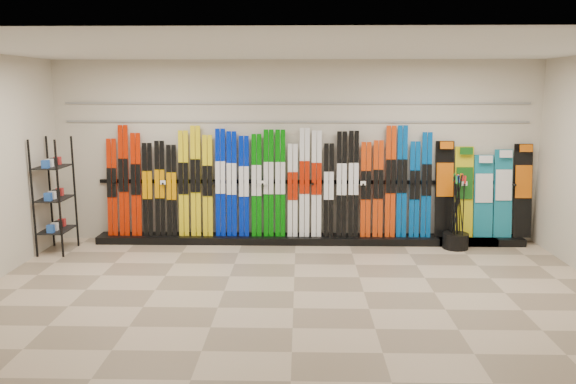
{
  "coord_description": "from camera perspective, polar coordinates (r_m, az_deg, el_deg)",
  "views": [
    {
      "loc": [
        0.08,
        -6.78,
        2.55
      ],
      "look_at": [
        -0.1,
        1.0,
        1.1
      ],
      "focal_mm": 35.0,
      "sensor_mm": 36.0,
      "label": 1
    }
  ],
  "objects": [
    {
      "name": "ski_poles",
      "position": [
        9.35,
        16.79,
        -1.88
      ],
      "size": [
        0.29,
        0.35,
        1.18
      ],
      "color": "black",
      "rests_on": "pole_bin"
    },
    {
      "name": "floor",
      "position": [
        7.24,
        0.6,
        -10.06
      ],
      "size": [
        8.0,
        8.0,
        0.0
      ],
      "primitive_type": "plane",
      "color": "#85725C",
      "rests_on": "ground"
    },
    {
      "name": "slatwall_rail_1",
      "position": [
        9.26,
        0.82,
        9.01
      ],
      "size": [
        7.6,
        0.02,
        0.03
      ],
      "primitive_type": "cube",
      "color": "gray",
      "rests_on": "back_wall"
    },
    {
      "name": "pole_bin",
      "position": [
        9.44,
        16.65,
        -4.78
      ],
      "size": [
        0.41,
        0.41,
        0.25
      ],
      "primitive_type": "cylinder",
      "color": "black",
      "rests_on": "floor"
    },
    {
      "name": "accessory_rack",
      "position": [
        9.45,
        -22.64,
        -0.33
      ],
      "size": [
        0.4,
        0.6,
        1.8
      ],
      "primitive_type": "cube",
      "color": "black",
      "rests_on": "floor"
    },
    {
      "name": "skis",
      "position": [
        9.25,
        -1.96,
        0.68
      ],
      "size": [
        5.36,
        0.2,
        1.83
      ],
      "color": "#B51B01",
      "rests_on": "ski_rack_base"
    },
    {
      "name": "snowboards",
      "position": [
        9.76,
        19.18,
        -0.02
      ],
      "size": [
        1.58,
        0.24,
        1.57
      ],
      "color": "black",
      "rests_on": "ski_rack_base"
    },
    {
      "name": "ski_rack_base",
      "position": [
        9.4,
        2.15,
        -4.82
      ],
      "size": [
        8.0,
        0.4,
        0.12
      ],
      "primitive_type": "cube",
      "color": "black",
      "rests_on": "floor"
    },
    {
      "name": "back_wall",
      "position": [
        9.34,
        0.8,
        4.1
      ],
      "size": [
        8.0,
        0.0,
        8.0
      ],
      "primitive_type": "plane",
      "rotation": [
        1.57,
        0.0,
        0.0
      ],
      "color": "beige",
      "rests_on": "floor"
    },
    {
      "name": "slatwall_rail_0",
      "position": [
        9.28,
        0.81,
        7.16
      ],
      "size": [
        7.6,
        0.02,
        0.03
      ],
      "primitive_type": "cube",
      "color": "gray",
      "rests_on": "back_wall"
    },
    {
      "name": "ceiling",
      "position": [
        6.79,
        0.65,
        14.35
      ],
      "size": [
        8.0,
        8.0,
        0.0
      ],
      "primitive_type": "plane",
      "rotation": [
        3.14,
        0.0,
        0.0
      ],
      "color": "silver",
      "rests_on": "back_wall"
    }
  ]
}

